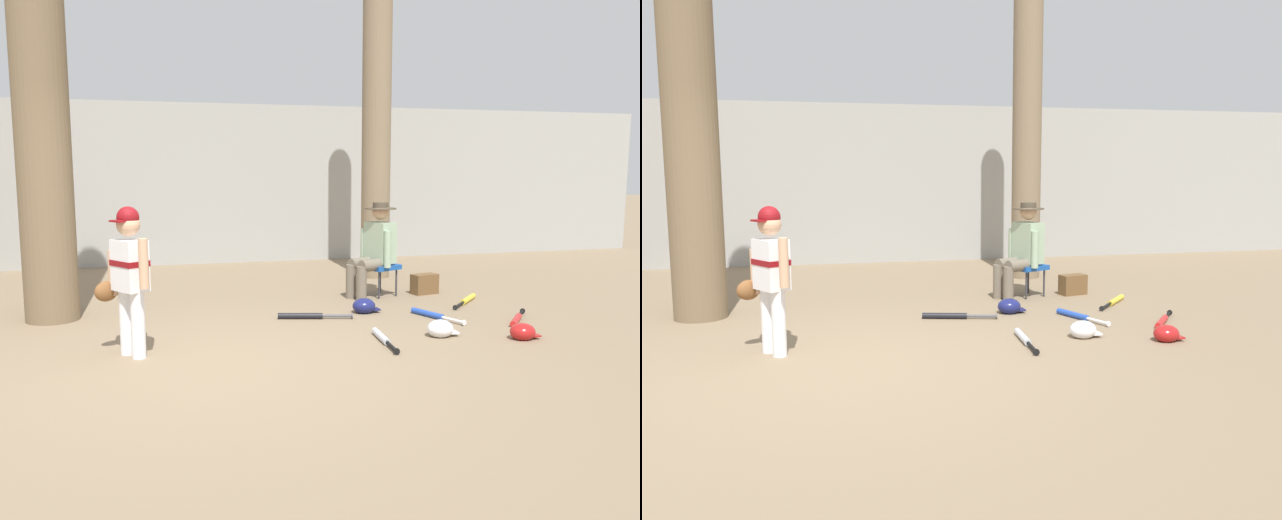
# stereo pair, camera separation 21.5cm
# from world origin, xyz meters

# --- Properties ---
(ground_plane) EXTENTS (60.00, 60.00, 0.00)m
(ground_plane) POSITION_xyz_m (0.00, 0.00, 0.00)
(ground_plane) COLOR #7F6B51
(concrete_back_wall) EXTENTS (18.00, 0.36, 2.72)m
(concrete_back_wall) POSITION_xyz_m (0.00, 6.18, 1.36)
(concrete_back_wall) COLOR #9E9E99
(concrete_back_wall) RESTS_ON ground
(tree_near_player) EXTENTS (0.77, 0.77, 6.02)m
(tree_near_player) POSITION_xyz_m (-1.49, 2.19, 2.64)
(tree_near_player) COLOR brown
(tree_near_player) RESTS_ON ground
(tree_behind_spectator) EXTENTS (0.56, 0.56, 4.93)m
(tree_behind_spectator) POSITION_xyz_m (2.84, 3.98, 2.20)
(tree_behind_spectator) COLOR #7F6B51
(tree_behind_spectator) RESTS_ON ground
(young_ballplayer) EXTENTS (0.51, 0.51, 1.31)m
(young_ballplayer) POSITION_xyz_m (-0.65, 0.55, 0.74)
(young_ballplayer) COLOR white
(young_ballplayer) RESTS_ON ground
(folding_stool) EXTENTS (0.52, 0.52, 0.41)m
(folding_stool) POSITION_xyz_m (2.39, 2.55, 0.36)
(folding_stool) COLOR #194C9E
(folding_stool) RESTS_ON ground
(seated_spectator) EXTENTS (0.67, 0.55, 1.20)m
(seated_spectator) POSITION_xyz_m (2.30, 2.51, 0.64)
(seated_spectator) COLOR #6B6051
(seated_spectator) RESTS_ON ground
(handbag_beside_stool) EXTENTS (0.37, 0.25, 0.26)m
(handbag_beside_stool) POSITION_xyz_m (3.00, 2.52, 0.13)
(handbag_beside_stool) COLOR brown
(handbag_beside_stool) RESTS_ON ground
(bat_red_barrel) EXTENTS (0.50, 0.58, 0.07)m
(bat_red_barrel) POSITION_xyz_m (3.30, 0.80, 0.03)
(bat_red_barrel) COLOR red
(bat_red_barrel) RESTS_ON ground
(bat_black_composite) EXTENTS (0.81, 0.27, 0.07)m
(bat_black_composite) POSITION_xyz_m (1.16, 1.52, 0.03)
(bat_black_composite) COLOR black
(bat_black_composite) RESTS_ON ground
(bat_yellow_trainer) EXTENTS (0.59, 0.63, 0.07)m
(bat_yellow_trainer) POSITION_xyz_m (3.27, 1.86, 0.03)
(bat_yellow_trainer) COLOR yellow
(bat_yellow_trainer) RESTS_ON ground
(bat_aluminum_silver) EXTENTS (0.13, 0.76, 0.07)m
(bat_aluminum_silver) POSITION_xyz_m (1.64, 0.44, 0.03)
(bat_aluminum_silver) COLOR #B7BCC6
(bat_aluminum_silver) RESTS_ON ground
(bat_blue_youth) EXTENTS (0.33, 0.73, 0.07)m
(bat_blue_youth) POSITION_xyz_m (2.51, 1.23, 0.03)
(bat_blue_youth) COLOR #2347AD
(bat_blue_youth) RESTS_ON ground
(batting_helmet_red) EXTENTS (0.29, 0.22, 0.17)m
(batting_helmet_red) POSITION_xyz_m (2.96, 0.16, 0.07)
(batting_helmet_red) COLOR #A81919
(batting_helmet_red) RESTS_ON ground
(batting_helmet_white) EXTENTS (0.31, 0.24, 0.18)m
(batting_helmet_white) POSITION_xyz_m (2.25, 0.46, 0.08)
(batting_helmet_white) COLOR silver
(batting_helmet_white) RESTS_ON ground
(batting_helmet_navy) EXTENTS (0.31, 0.24, 0.18)m
(batting_helmet_navy) POSITION_xyz_m (1.87, 1.65, 0.08)
(batting_helmet_navy) COLOR navy
(batting_helmet_navy) RESTS_ON ground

